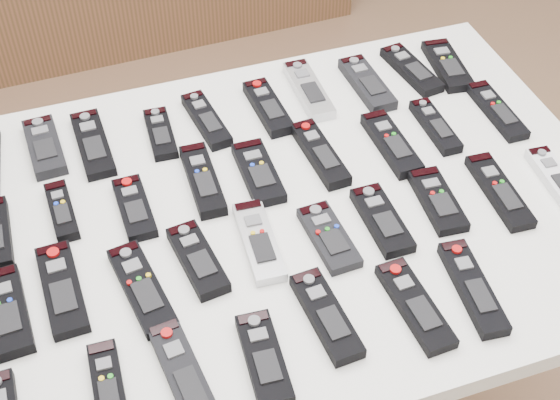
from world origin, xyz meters
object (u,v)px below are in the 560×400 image
object	(u,v)px
remote_24	(329,237)
remote_31	(185,376)
remote_30	(108,387)
remote_33	(326,316)
remote_32	(264,358)
remote_25	(382,220)
remote_17	(435,126)
remote_28	(557,181)
remote_5	(268,107)
remote_26	(438,201)
remote_2	(93,144)
remote_34	(415,305)
remote_3	(160,134)
remote_18	(497,111)
remote_16	(391,144)
remote_1	(45,147)
remote_22	(198,260)
remote_23	(259,241)
remote_4	(206,120)
remote_11	(62,211)
remote_7	(367,84)
remote_27	(499,191)
remote_35	(473,288)
remote_14	(258,173)
remote_13	(203,180)
remote_9	(447,65)
table	(280,229)
remote_12	(134,208)
remote_15	(320,154)
remote_8	(411,70)
remote_19	(7,312)
remote_6	(308,90)
remote_20	(62,289)
remote_21	(142,288)

from	to	relation	value
remote_24	remote_31	world-z (taller)	same
remote_30	remote_33	size ratio (longest dim) A/B	0.85
remote_32	remote_25	bearing A→B (deg)	39.55
remote_17	remote_28	xyz separation A→B (m)	(0.15, -0.22, -0.00)
remote_5	remote_26	world-z (taller)	remote_5
remote_2	remote_34	distance (m)	0.71
remote_3	remote_31	world-z (taller)	remote_31
remote_18	remote_17	bearing A→B (deg)	-177.78
remote_16	remote_1	bearing A→B (deg)	161.04
remote_22	remote_23	world-z (taller)	remote_22
remote_4	remote_11	bearing A→B (deg)	-159.07
remote_7	remote_27	xyz separation A→B (m)	(0.10, -0.38, -0.00)
remote_5	remote_35	world-z (taller)	same
remote_17	remote_32	size ratio (longest dim) A/B	0.98
remote_30	remote_27	bearing A→B (deg)	15.19
remote_31	remote_2	bearing A→B (deg)	87.97
remote_3	remote_14	xyz separation A→B (m)	(0.15, -0.17, 0.00)
remote_13	remote_3	bearing A→B (deg)	107.42
remote_9	remote_5	bearing A→B (deg)	-171.22
table	remote_12	size ratio (longest dim) A/B	8.19
remote_28	remote_9	bearing A→B (deg)	97.82
remote_12	remote_14	size ratio (longest dim) A/B	0.91
remote_7	remote_30	bearing A→B (deg)	-141.64
remote_24	remote_27	world-z (taller)	same
remote_15	remote_23	size ratio (longest dim) A/B	1.01
remote_8	remote_12	size ratio (longest dim) A/B	1.17
remote_19	remote_24	world-z (taller)	remote_19
remote_33	remote_22	bearing A→B (deg)	128.59
remote_7	remote_25	world-z (taller)	remote_7
remote_6	remote_35	distance (m)	0.59
remote_2	remote_30	size ratio (longest dim) A/B	1.27
remote_4	remote_15	bearing A→B (deg)	-50.23
remote_2	remote_35	size ratio (longest dim) A/B	1.00
remote_26	remote_32	world-z (taller)	remote_32
remote_22	remote_27	xyz separation A→B (m)	(0.57, -0.02, -0.00)
remote_1	remote_28	size ratio (longest dim) A/B	0.95
table	remote_26	xyz separation A→B (m)	(0.28, -0.09, 0.07)
remote_18	remote_20	size ratio (longest dim) A/B	0.96
remote_13	remote_32	bearing A→B (deg)	-90.04
remote_2	remote_30	distance (m)	0.56
remote_18	remote_12	bearing A→B (deg)	-177.14
remote_5	remote_26	size ratio (longest dim) A/B	1.09
remote_23	remote_21	bearing A→B (deg)	-166.97
remote_16	remote_28	size ratio (longest dim) A/B	1.05
remote_32	remote_4	bearing A→B (deg)	87.45
remote_24	remote_30	bearing A→B (deg)	-160.67
remote_11	remote_35	xyz separation A→B (m)	(0.62, -0.40, 0.00)
remote_3	remote_14	world-z (taller)	remote_14
remote_26	remote_8	bearing A→B (deg)	75.35
remote_8	remote_20	world-z (taller)	same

